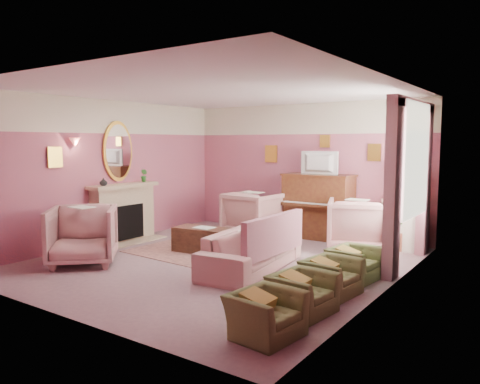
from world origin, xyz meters
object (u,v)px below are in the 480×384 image
Objects in this scene: floral_armchair_front at (82,232)px; side_table at (410,231)px; olive_chair_b at (302,287)px; floral_armchair_left at (254,212)px; olive_chair_a at (266,307)px; sofa at (252,243)px; floral_armchair_right at (357,222)px; olive_chair_c at (331,271)px; television at (318,161)px; olive_chair_d at (354,258)px; coffee_table at (202,240)px; piano at (318,207)px.

side_table is (4.11, 4.05, -0.18)m from floral_armchair_front.
olive_chair_b is 3.99m from side_table.
olive_chair_b is 1.02× the size of side_table.
olive_chair_b is at bearing -49.73° from floral_armchair_left.
side_table is (0.18, 3.98, 0.04)m from olive_chair_b.
olive_chair_a is 0.82m from olive_chair_b.
floral_armchair_right reaches higher than sofa.
olive_chair_c is (3.94, 0.89, -0.22)m from floral_armchair_front.
television reaches higher than olive_chair_d.
side_table is (0.18, 3.16, 0.04)m from olive_chair_c.
olive_chair_a is 4.81m from side_table.
floral_armchair_right is 1.47× the size of olive_chair_c.
floral_armchair_right is at bearing 103.73° from olive_chair_c.
sofa is 2.97× the size of olive_chair_d.
floral_armchair_front is at bearing -135.42° from side_table.
floral_armchair_left is at bearing 124.27° from olive_chair_a.
olive_chair_b is at bearing 1.01° from floral_armchair_front.
olive_chair_b is 1.00× the size of olive_chair_d.
olive_chair_d reaches higher than coffee_table.
piano reaches higher than olive_chair_c.
floral_armchair_left reaches higher than olive_chair_a.
olive_chair_d is at bearing 90.00° from olive_chair_a.
floral_armchair_right is at bearing 98.50° from olive_chair_a.
coffee_table is 1.71m from floral_armchair_left.
floral_armchair_front is (-1.06, -1.75, 0.30)m from coffee_table.
sofa is at bearing -85.80° from piano.
television is 1.69m from floral_armchair_left.
television is at bearing 151.73° from floral_armchair_right.
floral_armchair_front is 4.04m from olive_chair_c.
olive_chair_b is at bearing -79.50° from floral_armchair_right.
floral_armchair_right is 2.66m from olive_chair_c.
olive_chair_a is (1.70, -4.79, -1.29)m from television.
olive_chair_a is 1.64m from olive_chair_c.
coffee_table is at bearing 160.83° from sofa.
television is 3.16m from olive_chair_d.
coffee_table is at bearing 138.95° from olive_chair_a.
floral_armchair_left and floral_armchair_right have the same top height.
piano is at bearing 109.34° from olive_chair_a.
olive_chair_a is (2.86, -4.19, -0.22)m from floral_armchair_left.
piano is 4.67m from floral_armchair_front.
floral_armchair_left is 4.42m from olive_chair_b.
television reaches higher than olive_chair_a.
coffee_table is 3.01m from olive_chair_c.
olive_chair_c is 1.00× the size of olive_chair_d.
olive_chair_a is at bearing -90.00° from olive_chair_c.
floral_armchair_left and floral_armchair_front have the same top height.
side_table is at bearing 87.48° from olive_chair_b.
side_table is at bearing 59.02° from sofa.
olive_chair_d is 2.35m from side_table.
side_table is at bearing 36.96° from coffee_table.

